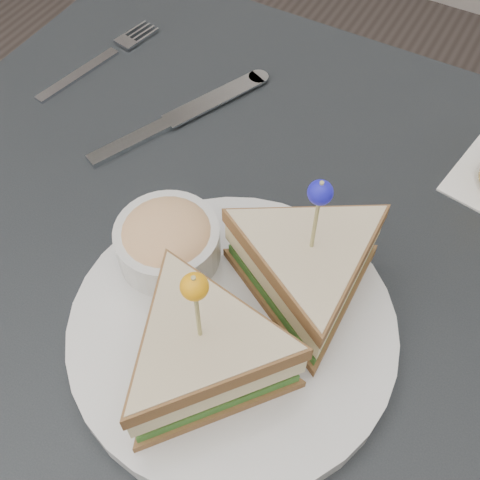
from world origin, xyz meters
name	(u,v)px	position (x,y,z in m)	size (l,w,h in m)	color
table	(227,314)	(0.00, 0.00, 0.67)	(0.80, 0.80, 0.75)	black
plate_meal	(242,307)	(0.04, -0.04, 0.80)	(0.36, 0.36, 0.16)	silver
cutlery_fork	(104,57)	(-0.29, 0.20, 0.75)	(0.05, 0.19, 0.01)	#B6B9C2
cutlery_knife	(175,119)	(-0.15, 0.15, 0.75)	(0.12, 0.23, 0.01)	silver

